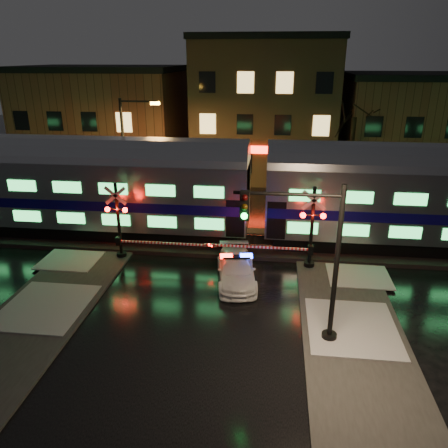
{
  "coord_description": "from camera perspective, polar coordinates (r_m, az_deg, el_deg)",
  "views": [
    {
      "loc": [
        3.17,
        -18.36,
        10.29
      ],
      "look_at": [
        0.66,
        2.5,
        2.2
      ],
      "focal_mm": 35.0,
      "sensor_mm": 36.0,
      "label": 1
    }
  ],
  "objects": [
    {
      "name": "ballast",
      "position": [
        25.67,
        -0.8,
        -2.28
      ],
      "size": [
        90.0,
        4.2,
        0.24
      ],
      "primitive_type": "cube",
      "color": "black",
      "rests_on": "ground"
    },
    {
      "name": "streetlight",
      "position": [
        29.56,
        -12.42,
        9.33
      ],
      "size": [
        2.63,
        0.27,
        7.85
      ],
      "color": "black",
      "rests_on": "ground"
    },
    {
      "name": "building_mid",
      "position": [
        41.13,
        5.36,
        14.64
      ],
      "size": [
        12.0,
        11.0,
        11.5
      ],
      "primitive_type": "cube",
      "color": "brown",
      "rests_on": "ground"
    },
    {
      "name": "police_car",
      "position": [
        21.25,
        1.6,
        -5.94
      ],
      "size": [
        2.43,
        4.62,
        1.43
      ],
      "rotation": [
        0.0,
        0.0,
        0.15
      ],
      "color": "white",
      "rests_on": "ground"
    },
    {
      "name": "crossing_signal_left",
      "position": [
        23.67,
        -12.8,
        -0.64
      ],
      "size": [
        5.96,
        0.66,
        4.22
      ],
      "color": "black",
      "rests_on": "ground"
    },
    {
      "name": "crossing_signal_right",
      "position": [
        22.4,
        10.44,
        -1.54
      ],
      "size": [
        6.18,
        0.67,
        4.37
      ],
      "color": "black",
      "rests_on": "ground"
    },
    {
      "name": "sidewalk_left",
      "position": [
        18.73,
        -26.63,
        -14.61
      ],
      "size": [
        4.0,
        20.0,
        0.12
      ],
      "primitive_type": "cube",
      "color": "#2D2D2D",
      "rests_on": "ground"
    },
    {
      "name": "building_right",
      "position": [
        42.49,
        23.42,
        11.21
      ],
      "size": [
        12.0,
        10.0,
        8.5
      ],
      "primitive_type": "cube",
      "color": "brown",
      "rests_on": "ground"
    },
    {
      "name": "train",
      "position": [
        24.37,
        4.41,
        4.54
      ],
      "size": [
        51.0,
        3.12,
        5.92
      ],
      "color": "black",
      "rests_on": "ballast"
    },
    {
      "name": "ground",
      "position": [
        21.28,
        -2.59,
        -7.88
      ],
      "size": [
        120.0,
        120.0,
        0.0
      ],
      "primitive_type": "plane",
      "color": "black",
      "rests_on": "ground"
    },
    {
      "name": "building_left",
      "position": [
        43.86,
        -15.23,
        12.76
      ],
      "size": [
        14.0,
        10.0,
        9.0
      ],
      "primitive_type": "cube",
      "color": "brown",
      "rests_on": "ground"
    },
    {
      "name": "sidewalk_right",
      "position": [
        16.39,
        17.96,
        -18.8
      ],
      "size": [
        4.0,
        20.0,
        0.12
      ],
      "primitive_type": "cube",
      "color": "#2D2D2D",
      "rests_on": "ground"
    },
    {
      "name": "traffic_light",
      "position": [
        16.14,
        11.05,
        -4.89
      ],
      "size": [
        4.05,
        0.72,
        6.27
      ],
      "rotation": [
        0.0,
        0.0,
        -0.06
      ],
      "color": "black",
      "rests_on": "ground"
    }
  ]
}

